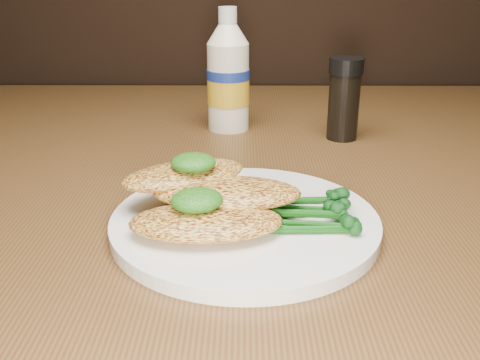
{
  "coord_description": "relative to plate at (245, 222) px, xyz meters",
  "views": [
    {
      "loc": [
        -0.07,
        0.42,
        0.98
      ],
      "look_at": [
        -0.08,
        0.88,
        0.79
      ],
      "focal_mm": 41.09,
      "sensor_mm": 36.0,
      "label": 1
    }
  ],
  "objects": [
    {
      "name": "plate",
      "position": [
        0.0,
        0.0,
        0.0
      ],
      "size": [
        0.24,
        0.24,
        0.01
      ],
      "primitive_type": "cylinder",
      "color": "white",
      "rests_on": "dining_table"
    },
    {
      "name": "chicken_mid",
      "position": [
        -0.02,
        0.01,
        0.03
      ],
      "size": [
        0.14,
        0.07,
        0.02
      ],
      "primitive_type": "ellipsoid",
      "rotation": [
        0.0,
        0.0,
        -0.03
      ],
      "color": "#F3BF4D",
      "rests_on": "plate"
    },
    {
      "name": "pepper_grinder",
      "position": [
        0.13,
        0.26,
        0.05
      ],
      "size": [
        0.06,
        0.06,
        0.11
      ],
      "primitive_type": null,
      "rotation": [
        0.0,
        0.0,
        -0.37
      ],
      "color": "black",
      "rests_on": "dining_table"
    },
    {
      "name": "chicken_front",
      "position": [
        -0.03,
        -0.03,
        0.02
      ],
      "size": [
        0.13,
        0.08,
        0.02
      ],
      "primitive_type": "ellipsoid",
      "rotation": [
        0.0,
        0.0,
        0.06
      ],
      "color": "#F3BF4D",
      "rests_on": "plate"
    },
    {
      "name": "broccolini_bundle",
      "position": [
        0.04,
        -0.0,
        0.01
      ],
      "size": [
        0.13,
        0.11,
        0.02
      ],
      "primitive_type": null,
      "rotation": [
        0.0,
        0.0,
        -0.23
      ],
      "color": "#114A10",
      "rests_on": "plate"
    },
    {
      "name": "chicken_back",
      "position": [
        -0.06,
        0.03,
        0.03
      ],
      "size": [
        0.13,
        0.11,
        0.02
      ],
      "primitive_type": "ellipsoid",
      "rotation": [
        0.0,
        0.0,
        0.46
      ],
      "color": "#F3BF4D",
      "rests_on": "plate"
    },
    {
      "name": "pesto_back",
      "position": [
        -0.05,
        0.03,
        0.05
      ],
      "size": [
        0.04,
        0.04,
        0.02
      ],
      "primitive_type": "ellipsoid",
      "rotation": [
        0.0,
        0.0,
        -0.0
      ],
      "color": "#093407",
      "rests_on": "chicken_back"
    },
    {
      "name": "pesto_front",
      "position": [
        -0.04,
        -0.02,
        0.03
      ],
      "size": [
        0.06,
        0.05,
        0.02
      ],
      "primitive_type": "ellipsoid",
      "rotation": [
        0.0,
        0.0,
        0.32
      ],
      "color": "#093407",
      "rests_on": "chicken_front"
    },
    {
      "name": "mayo_bottle",
      "position": [
        -0.02,
        0.31,
        0.08
      ],
      "size": [
        0.08,
        0.08,
        0.17
      ],
      "primitive_type": null,
      "rotation": [
        0.0,
        0.0,
        -0.36
      ],
      "color": "white",
      "rests_on": "dining_table"
    }
  ]
}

